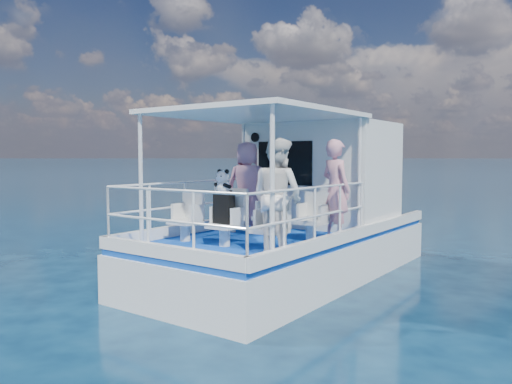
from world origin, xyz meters
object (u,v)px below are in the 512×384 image
(passenger_stbd_aft, at_px, (278,196))
(backpack_center, at_px, (224,209))
(passenger_port_fwd, at_px, (247,186))
(panda, at_px, (223,182))

(passenger_stbd_aft, height_order, backpack_center, passenger_stbd_aft)
(passenger_port_fwd, height_order, backpack_center, passenger_port_fwd)
(passenger_stbd_aft, xyz_separation_m, panda, (-1.10, 0.05, 0.19))
(backpack_center, bearing_deg, panda, 163.17)
(panda, bearing_deg, passenger_stbd_aft, -2.43)
(backpack_center, distance_m, panda, 0.45)
(passenger_stbd_aft, height_order, panda, passenger_stbd_aft)
(backpack_center, xyz_separation_m, panda, (-0.02, 0.01, 0.45))
(passenger_port_fwd, height_order, panda, passenger_port_fwd)
(passenger_stbd_aft, distance_m, backpack_center, 1.12)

